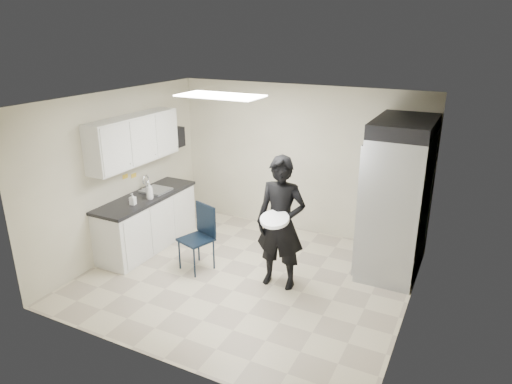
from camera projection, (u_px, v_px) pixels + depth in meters
The scene contains 21 objects.
floor at pixel (246, 278), 6.72m from camera, with size 4.50×4.50×0.00m, color #BCB093.
ceiling at pixel (244, 100), 5.85m from camera, with size 4.50×4.50×0.00m, color white.
back_wall at pixel (299, 160), 7.97m from camera, with size 4.50×4.50×0.00m, color beige.
left_wall at pixel (120, 173), 7.23m from camera, with size 4.00×4.00×0.00m, color beige.
right_wall at pixel (415, 225), 5.33m from camera, with size 4.00×4.00×0.00m, color beige.
ceiling_panel at pixel (220, 96), 6.45m from camera, with size 1.20×0.60×0.02m, color white.
lower_counter at pixel (148, 223), 7.57m from camera, with size 0.60×1.90×0.86m, color silver.
countertop at pixel (145, 197), 7.41m from camera, with size 0.64×1.95×0.05m, color black.
sink at pixel (156, 193), 7.62m from camera, with size 0.42×0.40×0.14m, color gray.
faucet at pixel (146, 183), 7.65m from camera, with size 0.02×0.02×0.24m, color silver.
upper_cabinets at pixel (134, 140), 7.15m from camera, with size 0.35×1.80×0.75m, color silver.
towel_dispenser at pixel (175, 137), 8.21m from camera, with size 0.22×0.30×0.35m, color black.
notice_sticker_left at pixel (125, 176), 7.34m from camera, with size 0.00×0.12×0.07m, color yellow.
notice_sticker_right at pixel (134, 176), 7.52m from camera, with size 0.00×0.12×0.07m, color yellow.
commercial_fridge at pixel (397, 204), 6.67m from camera, with size 0.80×1.35×2.10m, color gray.
fridge_compressor at pixel (405, 126), 6.28m from camera, with size 0.80×1.35×0.20m, color black.
folding_chair at pixel (196, 240), 6.82m from camera, with size 0.43×0.43×0.97m, color black.
man_tuxedo at pixel (281, 223), 6.25m from camera, with size 0.69×0.46×1.89m, color black.
bucket_lid at pixel (275, 219), 5.98m from camera, with size 0.39×0.39×0.05m, color white.
soap_bottle_a at pixel (150, 191), 7.20m from camera, with size 0.11×0.11×0.29m, color white.
soap_bottle_b at pixel (133, 199), 6.99m from camera, with size 0.08×0.08×0.19m, color #ACADB8.
Camera 1 is at (2.78, -5.21, 3.45)m, focal length 32.00 mm.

